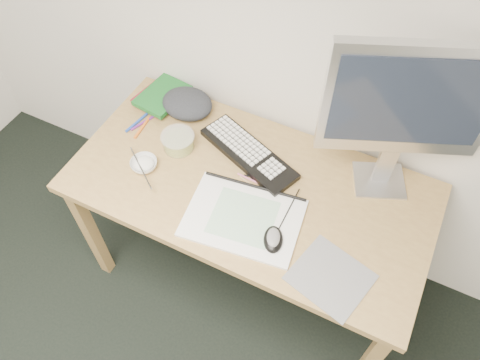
% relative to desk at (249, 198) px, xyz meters
% --- Properties ---
extents(desk, '(1.40, 0.70, 0.75)m').
position_rel_desk_xyz_m(desk, '(0.00, 0.00, 0.00)').
color(desk, tan).
rests_on(desk, ground).
extents(mousepad, '(0.29, 0.28, 0.00)m').
position_rel_desk_xyz_m(mousepad, '(0.41, -0.22, 0.08)').
color(mousepad, gray).
rests_on(mousepad, desk).
extents(sketchpad, '(0.45, 0.35, 0.01)m').
position_rel_desk_xyz_m(sketchpad, '(0.04, -0.15, 0.09)').
color(sketchpad, white).
rests_on(sketchpad, desk).
extents(keyboard, '(0.46, 0.29, 0.03)m').
position_rel_desk_xyz_m(keyboard, '(-0.07, 0.13, 0.10)').
color(keyboard, black).
rests_on(keyboard, desk).
extents(monitor, '(0.53, 0.25, 0.65)m').
position_rel_desk_xyz_m(monitor, '(0.44, 0.24, 0.49)').
color(monitor, silver).
rests_on(monitor, desk).
extents(mouse, '(0.10, 0.13, 0.04)m').
position_rel_desk_xyz_m(mouse, '(0.18, -0.19, 0.11)').
color(mouse, black).
rests_on(mouse, sketchpad).
extents(rice_bowl, '(0.12, 0.12, 0.03)m').
position_rel_desk_xyz_m(rice_bowl, '(-0.41, -0.10, 0.10)').
color(rice_bowl, white).
rests_on(rice_bowl, desk).
extents(chopsticks, '(0.19, 0.14, 0.02)m').
position_rel_desk_xyz_m(chopsticks, '(-0.40, -0.13, 0.12)').
color(chopsticks, '#ADADAF').
rests_on(chopsticks, rice_bowl).
extents(fruit_tub, '(0.15, 0.15, 0.07)m').
position_rel_desk_xyz_m(fruit_tub, '(-0.34, 0.05, 0.12)').
color(fruit_tub, '#CFC649').
rests_on(fruit_tub, desk).
extents(book_red, '(0.19, 0.24, 0.02)m').
position_rel_desk_xyz_m(book_red, '(-0.57, 0.26, 0.09)').
color(book_red, maroon).
rests_on(book_red, desk).
extents(book_green, '(0.19, 0.24, 0.02)m').
position_rel_desk_xyz_m(book_green, '(-0.54, 0.25, 0.11)').
color(book_green, '#196424').
rests_on(book_green, book_red).
extents(cloth_lump, '(0.22, 0.20, 0.08)m').
position_rel_desk_xyz_m(cloth_lump, '(-0.42, 0.25, 0.12)').
color(cloth_lump, '#222429').
rests_on(cloth_lump, desk).
extents(pencil_pink, '(0.18, 0.02, 0.01)m').
position_rel_desk_xyz_m(pencil_pink, '(0.03, 0.02, 0.09)').
color(pencil_pink, pink).
rests_on(pencil_pink, desk).
extents(pencil_tan, '(0.18, 0.06, 0.01)m').
position_rel_desk_xyz_m(pencil_tan, '(0.04, -0.01, 0.09)').
color(pencil_tan, tan).
rests_on(pencil_tan, desk).
extents(pencil_black, '(0.17, 0.05, 0.01)m').
position_rel_desk_xyz_m(pencil_black, '(0.04, 0.05, 0.09)').
color(pencil_black, black).
rests_on(pencil_black, desk).
extents(marker_blue, '(0.03, 0.13, 0.01)m').
position_rel_desk_xyz_m(marker_blue, '(-0.57, 0.08, 0.09)').
color(marker_blue, '#2047AE').
rests_on(marker_blue, desk).
extents(marker_orange, '(0.02, 0.13, 0.01)m').
position_rel_desk_xyz_m(marker_orange, '(-0.54, 0.07, 0.09)').
color(marker_orange, orange).
rests_on(marker_orange, desk).
extents(marker_purple, '(0.05, 0.11, 0.01)m').
position_rel_desk_xyz_m(marker_purple, '(-0.55, 0.09, 0.09)').
color(marker_purple, '#652484').
rests_on(marker_purple, desk).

